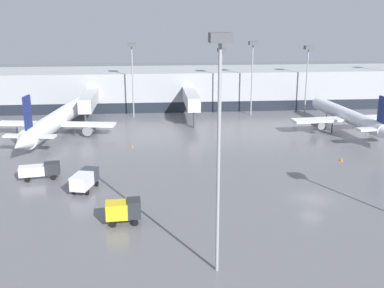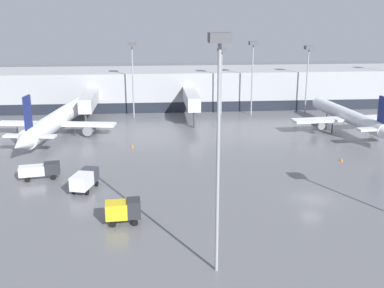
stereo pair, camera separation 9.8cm
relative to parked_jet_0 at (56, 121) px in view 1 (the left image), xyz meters
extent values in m
plane|color=slate|center=(38.20, -35.48, -2.74)|extent=(320.00, 320.00, 0.00)
cube|color=#9EA0A5|center=(38.20, 26.52, 1.76)|extent=(160.00, 16.00, 9.00)
cube|color=#1E232D|center=(38.20, 18.47, -1.54)|extent=(156.80, 0.10, 2.40)
cube|color=#BCBCC1|center=(5.03, 10.84, 1.86)|extent=(2.60, 15.35, 2.80)
cylinder|color=#3F4247|center=(5.03, 3.76, -1.14)|extent=(0.44, 0.44, 3.20)
cube|color=#BCBCC1|center=(26.63, 10.65, 1.86)|extent=(2.60, 15.73, 2.80)
cylinder|color=#3F4247|center=(26.63, 3.38, -1.14)|extent=(0.44, 0.44, 3.20)
cylinder|color=silver|center=(0.11, 0.72, 0.07)|extent=(7.61, 29.45, 3.33)
cone|color=silver|center=(2.54, 17.01, 0.07)|extent=(3.67, 4.09, 3.16)
cone|color=silver|center=(-2.42, -16.23, 0.07)|extent=(3.70, 5.38, 3.00)
cube|color=silver|center=(0.00, 0.00, -0.60)|extent=(22.75, 6.13, 0.44)
cube|color=silver|center=(-1.88, -12.60, 0.40)|extent=(8.72, 2.83, 0.35)
cube|color=navy|center=(-1.88, -12.60, 4.06)|extent=(0.73, 2.57, 5.98)
cylinder|color=slate|center=(-6.25, 0.93, -1.61)|extent=(2.27, 3.34, 1.83)
cylinder|color=slate|center=(6.25, -0.94, -1.61)|extent=(2.27, 3.34, 1.83)
cylinder|color=#2D2D33|center=(1.51, 10.13, -2.09)|extent=(0.20, 0.20, 1.31)
cylinder|color=#2D2D33|center=(-3.68, -0.20, -2.09)|extent=(0.20, 0.20, 1.31)
cylinder|color=#2D2D33|center=(3.46, -1.26, -2.09)|extent=(0.20, 0.20, 1.31)
cylinder|color=silver|center=(56.17, -1.74, 0.38)|extent=(5.24, 26.20, 2.64)
cone|color=silver|center=(54.72, 12.67, 0.38)|extent=(2.79, 3.14, 2.51)
cube|color=silver|center=(56.24, -2.39, -0.15)|extent=(22.78, 5.39, 0.44)
cube|color=silver|center=(57.37, -13.67, 0.65)|extent=(8.71, 2.61, 0.35)
cube|color=navy|center=(57.37, -13.67, 3.67)|extent=(0.64, 2.85, 4.98)
cylinder|color=slate|center=(49.95, -3.03, -0.95)|extent=(1.79, 3.59, 1.45)
cylinder|color=slate|center=(62.53, -1.76, -0.95)|extent=(1.79, 3.59, 1.45)
cylinder|color=#2D2D33|center=(55.32, 6.69, -1.78)|extent=(0.20, 0.20, 1.94)
cylinder|color=#2D2D33|center=(52.71, -3.40, -1.78)|extent=(0.20, 0.20, 1.94)
cylinder|color=#2D2D33|center=(59.90, -2.68, -1.78)|extent=(0.20, 0.20, 1.94)
cube|color=silver|center=(8.82, -30.84, -1.14)|extent=(2.89, 3.68, 1.80)
cube|color=#333842|center=(9.52, -28.32, -1.13)|extent=(2.45, 2.45, 1.82)
cylinder|color=black|center=(8.64, -27.99, -2.39)|extent=(0.43, 0.74, 0.70)
cylinder|color=black|center=(10.45, -28.50, -2.39)|extent=(0.43, 0.74, 0.70)
cylinder|color=black|center=(7.76, -31.14, -2.39)|extent=(0.43, 0.74, 0.70)
cylinder|color=black|center=(9.58, -31.64, -2.39)|extent=(0.43, 0.74, 0.70)
cube|color=silver|center=(1.14, -25.15, -1.39)|extent=(3.73, 2.42, 1.31)
cube|color=#26282D|center=(3.89, -24.67, -1.24)|extent=(2.40, 2.10, 1.61)
cylinder|color=black|center=(3.83, -23.84, -2.39)|extent=(0.73, 0.37, 0.70)
cylinder|color=black|center=(4.12, -25.47, -2.39)|extent=(0.73, 0.37, 0.70)
cylinder|color=black|center=(0.39, -24.44, -2.39)|extent=(0.73, 0.37, 0.70)
cylinder|color=black|center=(0.68, -26.08, -2.39)|extent=(0.73, 0.37, 0.70)
cube|color=gold|center=(13.92, -40.55, -1.14)|extent=(2.54, 2.24, 1.81)
cube|color=#26282D|center=(15.86, -40.43, -1.03)|extent=(1.60, 2.07, 2.03)
cylinder|color=black|center=(15.86, -39.49, -2.39)|extent=(0.72, 0.30, 0.70)
cylinder|color=black|center=(15.98, -41.36, -2.39)|extent=(0.72, 0.30, 0.70)
cylinder|color=black|center=(13.44, -39.65, -2.39)|extent=(0.72, 0.30, 0.70)
cylinder|color=black|center=(13.56, -41.52, -2.39)|extent=(0.72, 0.30, 0.70)
cone|color=orange|center=(14.62, -10.17, -2.46)|extent=(0.39, 0.39, 0.56)
cone|color=orange|center=(47.88, -20.53, -2.47)|extent=(0.44, 0.44, 0.56)
cone|color=orange|center=(0.33, -24.10, -2.38)|extent=(0.51, 0.51, 0.72)
cone|color=orange|center=(52.78, 0.46, -2.38)|extent=(0.51, 0.51, 0.74)
cylinder|color=gray|center=(14.16, 14.84, 4.93)|extent=(0.30, 0.30, 15.35)
cube|color=#4C4C51|center=(14.16, 14.84, 13.00)|extent=(1.80, 1.80, 0.80)
cylinder|color=gray|center=(33.81, 15.59, 4.28)|extent=(0.30, 0.30, 14.05)
cube|color=#4C4C51|center=(33.81, 15.59, 11.71)|extent=(1.80, 1.80, 0.80)
cylinder|color=gray|center=(53.53, 15.96, 4.46)|extent=(0.30, 0.30, 14.42)
cube|color=#4C4C51|center=(53.53, 15.96, 12.07)|extent=(1.80, 1.80, 0.80)
cylinder|color=gray|center=(40.57, 14.59, 5.04)|extent=(0.30, 0.30, 15.58)
cube|color=#4C4C51|center=(40.57, 14.59, 13.23)|extent=(1.80, 1.80, 0.80)
cylinder|color=gray|center=(23.73, -51.48, 7.57)|extent=(0.30, 0.30, 20.62)
cube|color=#4C4C51|center=(23.73, -51.48, 18.28)|extent=(1.80, 1.80, 0.80)
camera|label=1|loc=(18.02, -90.67, 20.56)|focal=45.00mm
camera|label=2|loc=(18.12, -90.68, 20.56)|focal=45.00mm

